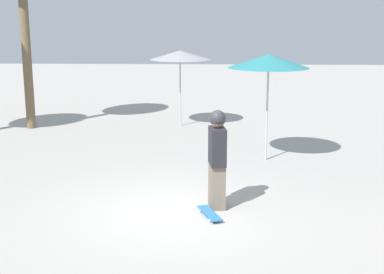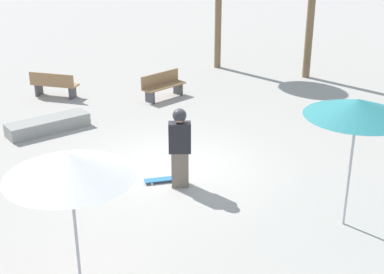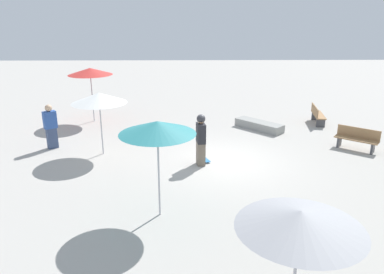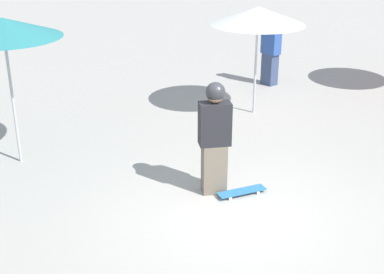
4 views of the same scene
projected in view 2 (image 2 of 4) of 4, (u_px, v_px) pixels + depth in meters
ground_plane at (173, 170)px, 12.75m from camera, size 60.00×60.00×0.00m
skater_main at (180, 145)px, 11.64m from camera, size 0.52×0.34×1.83m
skateboard at (162, 179)px, 12.16m from camera, size 0.82×0.48×0.07m
concrete_ledge at (48, 125)px, 15.01m from camera, size 2.12×2.08×0.37m
bench_near at (163, 86)px, 17.64m from camera, size 1.34×1.53×0.85m
bench_far at (54, 85)px, 17.75m from camera, size 1.65×0.67×0.85m
shade_umbrella_white at (69, 166)px, 7.96m from camera, size 2.01×2.01×2.35m
shade_umbrella_teal at (358, 108)px, 9.59m from camera, size 1.93×1.93×2.58m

